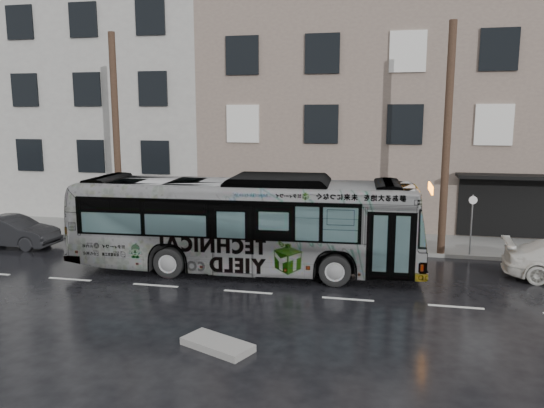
{
  "coord_description": "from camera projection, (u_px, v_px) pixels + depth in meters",
  "views": [
    {
      "loc": [
        4.17,
        -18.34,
        5.68
      ],
      "look_at": [
        -0.28,
        2.5,
        2.04
      ],
      "focal_mm": 35.0,
      "sensor_mm": 36.0,
      "label": 1
    }
  ],
  "objects": [
    {
      "name": "building_grey",
      "position": [
        50.0,
        79.0,
        35.54
      ],
      "size": [
        26.0,
        15.0,
        16.0
      ],
      "primitive_type": "cube",
      "color": "#B3B1A9",
      "rests_on": "ground"
    },
    {
      "name": "bus",
      "position": [
        245.0,
        223.0,
        19.16
      ],
      "size": [
        12.76,
        3.57,
        3.52
      ],
      "primitive_type": "imported",
      "rotation": [
        0.0,
        0.0,
        1.62
      ],
      "color": "#B2B2B2",
      "rests_on": "ground"
    },
    {
      "name": "slush_pile",
      "position": [
        217.0,
        345.0,
        12.99
      ],
      "size": [
        1.97,
        1.47,
        0.18
      ],
      "primitive_type": "cube",
      "rotation": [
        0.0,
        0.0,
        -0.42
      ],
      "color": "#A3A29B",
      "rests_on": "ground"
    },
    {
      "name": "utility_pole_rear",
      "position": [
        116.0,
        137.0,
        23.44
      ],
      "size": [
        0.3,
        0.3,
        9.0
      ],
      "primitive_type": "cylinder",
      "color": "#463023",
      "rests_on": "sidewalk"
    },
    {
      "name": "dark_sedan",
      "position": [
        12.0,
        231.0,
        22.83
      ],
      "size": [
        4.08,
        1.49,
        1.34
      ],
      "primitive_type": "imported",
      "rotation": [
        0.0,
        0.0,
        1.55
      ],
      "color": "black",
      "rests_on": "ground"
    },
    {
      "name": "ground",
      "position": [
        265.0,
        270.0,
        19.5
      ],
      "size": [
        120.0,
        120.0,
        0.0
      ],
      "primitive_type": "plane",
      "color": "black",
      "rests_on": "ground"
    },
    {
      "name": "utility_pole_front",
      "position": [
        447.0,
        141.0,
        20.56
      ],
      "size": [
        0.3,
        0.3,
        9.0
      ],
      "primitive_type": "cylinder",
      "color": "#463023",
      "rests_on": "sidewalk"
    },
    {
      "name": "building_taupe",
      "position": [
        401.0,
        117.0,
        29.79
      ],
      "size": [
        20.0,
        12.0,
        11.0
      ],
      "primitive_type": "cube",
      "color": "gray",
      "rests_on": "ground"
    },
    {
      "name": "sidewalk",
      "position": [
        289.0,
        238.0,
        24.21
      ],
      "size": [
        90.0,
        3.6,
        0.15
      ],
      "primitive_type": "cube",
      "color": "gray",
      "rests_on": "ground"
    },
    {
      "name": "sign_post",
      "position": [
        471.0,
        225.0,
        20.89
      ],
      "size": [
        0.06,
        0.06,
        2.4
      ],
      "primitive_type": "cylinder",
      "color": "slate",
      "rests_on": "sidewalk"
    }
  ]
}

